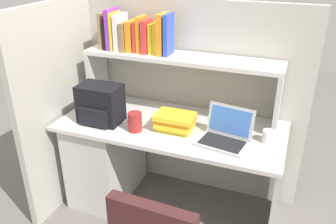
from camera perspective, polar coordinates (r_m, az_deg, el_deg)
ground_plane at (r=2.91m, az=0.36°, el=-14.86°), size 8.00×8.00×0.00m
desk at (r=2.81m, az=-7.12°, el=-6.59°), size 1.60×0.70×0.73m
cubicle_partition_rear at (r=2.81m, az=3.14°, el=2.14°), size 1.84×0.05×1.55m
cubicle_partition_left at (r=2.83m, az=-16.29°, el=1.28°), size 0.05×1.06×1.55m
overhead_hutch at (r=2.54m, az=2.03°, el=7.01°), size 1.44×0.28×0.45m
reference_books_on_shelf at (r=2.61m, az=-5.42°, el=12.52°), size 0.55×0.19×0.30m
laptop at (r=2.30m, az=9.32°, el=-3.67°), size 0.35×0.30×0.22m
backpack at (r=2.54m, az=-10.97°, el=1.23°), size 0.30×0.23×0.28m
computer_mouse at (r=2.58m, az=-5.67°, el=-0.90°), size 0.08×0.11×0.03m
paper_cup at (r=2.36m, az=15.97°, el=-3.82°), size 0.08×0.08×0.08m
snack_canister at (r=2.40m, az=-5.40°, el=-1.62°), size 0.10×0.10×0.13m
desk_book_stack at (r=2.41m, az=1.17°, el=-1.53°), size 0.26×0.20×0.12m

